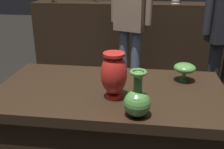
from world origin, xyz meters
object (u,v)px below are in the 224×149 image
vase_tall_behind (137,101)px  visitor_center_back (131,17)px  vase_left_accent (185,68)px  vase_centerpiece (114,74)px

vase_tall_behind → visitor_center_back: size_ratio=0.13×
vase_left_accent → visitor_center_back: 1.46m
vase_tall_behind → vase_left_accent: vase_tall_behind is taller
vase_centerpiece → vase_left_accent: vase_centerpiece is taller
vase_tall_behind → vase_left_accent: bearing=59.3°
vase_centerpiece → visitor_center_back: 1.66m
vase_left_accent → visitor_center_back: bearing=105.4°
vase_centerpiece → vase_left_accent: size_ratio=1.90×
vase_centerpiece → vase_left_accent: 0.44m
vase_centerpiece → visitor_center_back: visitor_center_back is taller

